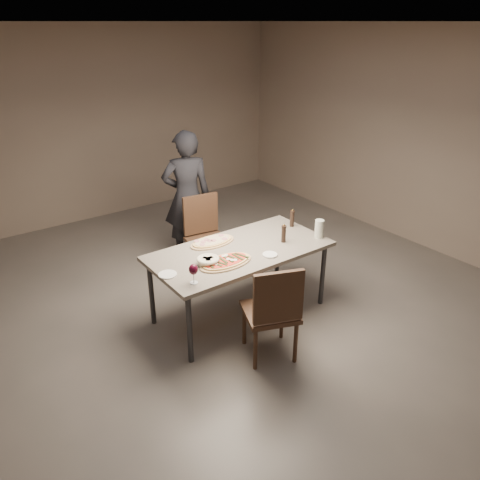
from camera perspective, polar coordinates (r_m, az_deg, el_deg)
room at (r=4.39m, az=0.00°, el=6.51°), size 7.00×7.00×7.00m
dining_table at (r=4.67m, az=0.00°, el=-1.75°), size 1.80×0.90×0.75m
zucchini_pizza at (r=4.37m, az=-1.74°, el=-2.66°), size 0.54×0.30×0.05m
ham_pizza at (r=4.77m, az=-3.39°, el=-0.20°), size 0.49×0.27×0.04m
bread_basket at (r=4.33m, az=-3.92°, el=-2.52°), size 0.21×0.21×0.08m
oil_dish at (r=4.52m, az=3.66°, el=-1.81°), size 0.14×0.14×0.02m
pepper_mill_left at (r=5.15m, az=6.36°, el=2.65°), size 0.05×0.05×0.20m
pepper_mill_right at (r=4.77m, az=5.35°, el=0.79°), size 0.05×0.05×0.20m
carafe at (r=4.92m, az=9.63°, el=1.35°), size 0.09×0.09×0.19m
wine_glass at (r=4.01m, az=-5.70°, el=-3.67°), size 0.08×0.08×0.18m
side_plate at (r=4.23m, az=-8.83°, el=-4.17°), size 0.17×0.17×0.01m
chair_near at (r=4.11m, az=4.09°, el=-8.34°), size 0.59×0.59×0.96m
chair_far at (r=5.55m, az=-4.28°, el=1.02°), size 0.51×0.51×0.96m
diner at (r=5.85m, az=-6.49°, el=5.26°), size 0.71×0.59×1.66m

